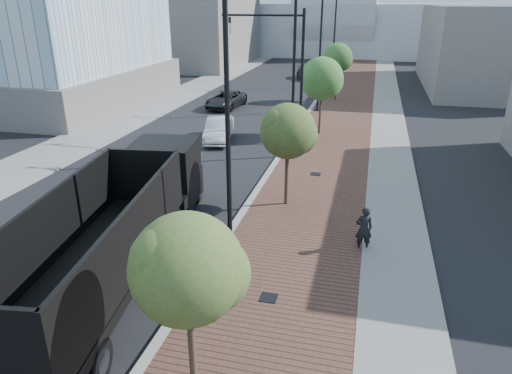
% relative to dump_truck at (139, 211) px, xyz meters
% --- Properties ---
extents(sidewalk, '(7.00, 140.00, 0.12)m').
position_rel_dump_truck_xyz_m(sidewalk, '(6.27, 29.95, -1.40)').
color(sidewalk, '#4C2D23').
rests_on(sidewalk, ground).
extents(concrete_strip, '(2.40, 140.00, 0.13)m').
position_rel_dump_truck_xyz_m(concrete_strip, '(8.97, 29.95, -1.40)').
color(concrete_strip, slate).
rests_on(concrete_strip, ground).
extents(curb, '(0.30, 140.00, 0.14)m').
position_rel_dump_truck_xyz_m(curb, '(2.77, 29.95, -1.39)').
color(curb, gray).
rests_on(curb, ground).
extents(west_sidewalk, '(4.00, 140.00, 0.12)m').
position_rel_dump_truck_xyz_m(west_sidewalk, '(-10.23, 29.95, -1.40)').
color(west_sidewalk, slate).
rests_on(west_sidewalk, ground).
extents(dump_truck, '(4.45, 13.60, 3.46)m').
position_rel_dump_truck_xyz_m(dump_truck, '(0.00, 0.00, 0.00)').
color(dump_truck, black).
rests_on(dump_truck, ground).
extents(white_sedan, '(2.41, 4.63, 1.45)m').
position_rel_dump_truck_xyz_m(white_sedan, '(-1.73, 14.03, -0.73)').
color(white_sedan, silver).
rests_on(white_sedan, ground).
extents(dark_car_mid, '(2.73, 5.11, 1.36)m').
position_rel_dump_truck_xyz_m(dark_car_mid, '(-4.30, 23.65, -0.78)').
color(dark_car_mid, black).
rests_on(dark_car_mid, ground).
extents(dark_car_far, '(2.84, 4.60, 1.25)m').
position_rel_dump_truck_xyz_m(dark_car_far, '(-0.12, 40.83, -0.84)').
color(dark_car_far, black).
rests_on(dark_car_far, ground).
extents(pedestrian, '(0.71, 0.57, 1.69)m').
position_rel_dump_truck_xyz_m(pedestrian, '(7.76, 1.79, -0.61)').
color(pedestrian, black).
rests_on(pedestrian, ground).
extents(streetlight_1, '(1.44, 0.56, 9.21)m').
position_rel_dump_truck_xyz_m(streetlight_1, '(3.26, -0.05, 2.88)').
color(streetlight_1, black).
rests_on(streetlight_1, ground).
extents(streetlight_2, '(1.72, 0.56, 9.28)m').
position_rel_dump_truck_xyz_m(streetlight_2, '(3.37, 11.95, 3.36)').
color(streetlight_2, black).
rests_on(streetlight_2, ground).
extents(streetlight_3, '(1.44, 0.56, 9.21)m').
position_rel_dump_truck_xyz_m(streetlight_3, '(3.26, 23.95, 2.88)').
color(streetlight_3, black).
rests_on(streetlight_3, ground).
extents(streetlight_4, '(1.72, 0.56, 9.28)m').
position_rel_dump_truck_xyz_m(streetlight_4, '(3.37, 35.95, 3.36)').
color(streetlight_4, black).
rests_on(streetlight_4, ground).
extents(traffic_mast, '(5.09, 0.20, 8.00)m').
position_rel_dump_truck_xyz_m(traffic_mast, '(2.47, 14.95, 3.52)').
color(traffic_mast, black).
rests_on(traffic_mast, ground).
extents(tree_0, '(2.37, 2.32, 4.59)m').
position_rel_dump_truck_xyz_m(tree_0, '(4.42, -6.03, 1.96)').
color(tree_0, '#382619').
rests_on(tree_0, ground).
extents(tree_1, '(2.38, 2.33, 4.54)m').
position_rel_dump_truck_xyz_m(tree_1, '(4.42, 4.97, 1.90)').
color(tree_1, '#382619').
rests_on(tree_1, ground).
extents(tree_2, '(2.78, 2.78, 5.12)m').
position_rel_dump_truck_xyz_m(tree_2, '(4.42, 16.97, 2.26)').
color(tree_2, '#382619').
rests_on(tree_2, ground).
extents(tree_3, '(2.58, 2.57, 5.06)m').
position_rel_dump_truck_xyz_m(tree_3, '(4.42, 28.97, 2.30)').
color(tree_3, '#382619').
rests_on(tree_3, ground).
extents(tower_podium, '(19.00, 19.00, 3.00)m').
position_rel_dump_truck_xyz_m(tower_podium, '(-21.23, 21.95, 0.04)').
color(tower_podium, '#635E59').
rests_on(tower_podium, ground).
extents(convention_center, '(50.00, 30.00, 50.00)m').
position_rel_dump_truck_xyz_m(convention_center, '(0.77, 74.95, 4.54)').
color(convention_center, '#9BA0A4').
rests_on(convention_center, ground).
extents(commercial_block_nw, '(14.00, 20.00, 10.00)m').
position_rel_dump_truck_xyz_m(commercial_block_nw, '(-17.23, 49.95, 3.54)').
color(commercial_block_nw, slate).
rests_on(commercial_block_nw, ground).
extents(commercial_block_ne, '(12.00, 22.00, 8.00)m').
position_rel_dump_truck_xyz_m(commercial_block_ne, '(18.77, 39.95, 2.54)').
color(commercial_block_ne, slate).
rests_on(commercial_block_ne, ground).
extents(utility_cover_1, '(0.50, 0.50, 0.02)m').
position_rel_dump_truck_xyz_m(utility_cover_1, '(5.17, -2.05, -1.33)').
color(utility_cover_1, black).
rests_on(utility_cover_1, sidewalk).
extents(utility_cover_2, '(0.50, 0.50, 0.02)m').
position_rel_dump_truck_xyz_m(utility_cover_2, '(5.17, 8.95, -1.33)').
color(utility_cover_2, black).
rests_on(utility_cover_2, sidewalk).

